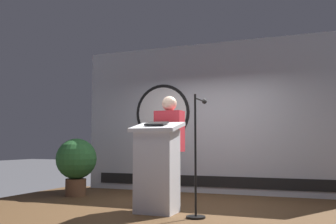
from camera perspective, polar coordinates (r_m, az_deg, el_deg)
stage_platform at (r=5.63m, az=1.58°, el=-15.60°), size 6.40×4.00×0.30m
banner_display at (r=7.31m, az=6.34°, el=-0.88°), size 5.24×0.12×2.82m
podium at (r=5.21m, az=-1.64°, el=-8.20°), size 0.64×0.50×1.22m
speaker_person at (r=5.65m, az=0.21°, el=-5.64°), size 0.40×0.26×1.61m
microphone_stand at (r=4.92m, az=4.29°, el=-8.93°), size 0.24×0.57×1.54m
potted_plant at (r=7.07m, az=-13.39°, el=-7.12°), size 0.71×0.71×1.01m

